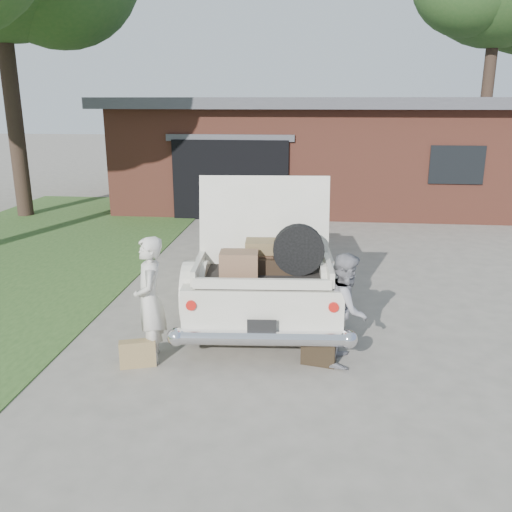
# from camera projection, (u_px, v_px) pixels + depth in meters

# --- Properties ---
(ground) EXTENTS (90.00, 90.00, 0.00)m
(ground) POSITION_uv_depth(u_px,v_px,m) (251.00, 345.00, 7.44)
(ground) COLOR gray
(ground) RESTS_ON ground
(house) EXTENTS (12.80, 7.80, 3.30)m
(house) POSITION_uv_depth(u_px,v_px,m) (321.00, 149.00, 17.83)
(house) COLOR brown
(house) RESTS_ON ground
(sedan) EXTENTS (2.48, 5.58, 2.25)m
(sedan) POSITION_uv_depth(u_px,v_px,m) (266.00, 251.00, 9.09)
(sedan) COLOR beige
(sedan) RESTS_ON ground
(woman_left) EXTENTS (0.55, 0.68, 1.63)m
(woman_left) POSITION_uv_depth(u_px,v_px,m) (150.00, 300.00, 6.81)
(woman_left) COLOR beige
(woman_left) RESTS_ON ground
(woman_right) EXTENTS (0.63, 0.76, 1.44)m
(woman_right) POSITION_uv_depth(u_px,v_px,m) (346.00, 308.00, 6.81)
(woman_right) COLOR gray
(woman_right) RESTS_ON ground
(suitcase_left) EXTENTS (0.47, 0.27, 0.35)m
(suitcase_left) POSITION_uv_depth(u_px,v_px,m) (138.00, 354.00, 6.80)
(suitcase_left) COLOR #947A4B
(suitcase_left) RESTS_ON ground
(suitcase_right) EXTENTS (0.45, 0.23, 0.33)m
(suitcase_right) POSITION_uv_depth(u_px,v_px,m) (319.00, 353.00, 6.84)
(suitcase_right) COLOR black
(suitcase_right) RESTS_ON ground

